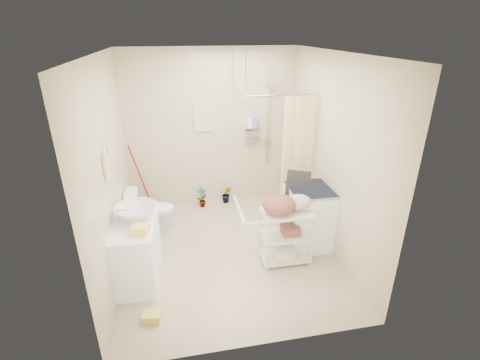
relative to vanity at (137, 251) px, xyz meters
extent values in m
plane|color=#BAA78B|center=(1.16, 0.35, -0.40)|extent=(3.20, 3.20, 0.00)
cube|color=silver|center=(1.16, 0.35, 2.20)|extent=(2.80, 3.20, 0.04)
cube|color=beige|center=(1.16, 1.95, 0.90)|extent=(2.80, 0.04, 2.60)
cube|color=beige|center=(1.16, -1.25, 0.90)|extent=(2.80, 0.04, 2.60)
cube|color=beige|center=(-0.24, 0.35, 0.90)|extent=(0.04, 3.20, 2.60)
cube|color=beige|center=(2.56, 0.35, 0.90)|extent=(0.04, 3.20, 2.60)
cube|color=white|center=(0.00, 0.00, 0.00)|extent=(0.56, 0.93, 0.79)
imported|color=silver|center=(0.04, 0.09, 0.48)|extent=(0.56, 0.56, 0.17)
cube|color=#F8DF50|center=(0.10, -0.26, 0.45)|extent=(0.22, 0.19, 0.10)
cube|color=gold|center=(0.16, -0.73, -0.33)|extent=(0.28, 0.23, 0.14)
imported|color=white|center=(0.12, 1.09, -0.04)|extent=(0.70, 0.41, 0.70)
imported|color=#985C30|center=(0.93, 1.73, -0.22)|extent=(0.23, 0.20, 0.36)
imported|color=#953E29|center=(1.37, 1.81, -0.24)|extent=(0.19, 0.16, 0.32)
cube|color=beige|center=(1.01, 1.93, 1.10)|extent=(0.28, 0.03, 0.42)
imported|color=white|center=(1.79, 1.87, 1.03)|extent=(0.09, 0.09, 0.22)
imported|color=#536DB6|center=(1.89, 1.89, 1.01)|extent=(0.10, 0.10, 0.17)
cube|color=silver|center=(2.30, 0.33, 0.04)|extent=(0.61, 0.63, 0.87)
camera|label=1|loc=(0.55, -3.63, 2.46)|focal=26.00mm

